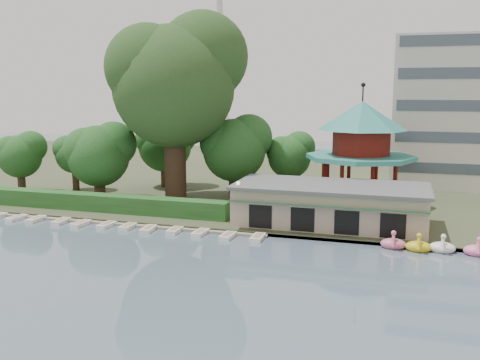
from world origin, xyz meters
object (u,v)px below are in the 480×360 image
at_px(dock, 106,222).
at_px(big_tree, 176,77).
at_px(pavilion, 361,143).
at_px(boathouse, 330,204).

xyz_separation_m(dock, big_tree, (3.19, 11.03, 14.71)).
bearing_deg(dock, big_tree, 73.86).
bearing_deg(big_tree, pavilion, 10.28).
bearing_deg(dock, boathouse, 12.24).
bearing_deg(dock, pavilion, 31.66).
distance_m(dock, pavilion, 29.14).
distance_m(boathouse, big_tree, 23.41).
xyz_separation_m(pavilion, big_tree, (-20.81, -3.77, 7.35)).
height_order(pavilion, big_tree, big_tree).
height_order(dock, pavilion, pavilion).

